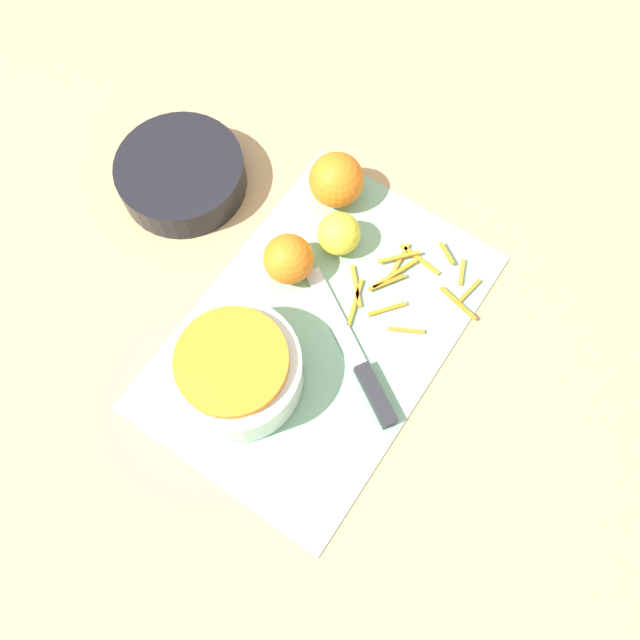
{
  "coord_description": "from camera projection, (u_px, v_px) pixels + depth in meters",
  "views": [
    {
      "loc": [
        -0.24,
        -0.16,
        0.78
      ],
      "look_at": [
        0.0,
        0.0,
        0.04
      ],
      "focal_mm": 35.0,
      "sensor_mm": 36.0,
      "label": 1
    }
  ],
  "objects": [
    {
      "name": "lemon",
      "position": [
        339.0,
        234.0,
        0.85
      ],
      "size": [
        0.06,
        0.06,
        0.06
      ],
      "color": "yellow",
      "rests_on": "cutting_board"
    },
    {
      "name": "bowl_dark",
      "position": [
        182.0,
        175.0,
        0.89
      ],
      "size": [
        0.18,
        0.18,
        0.05
      ],
      "color": "black",
      "rests_on": "ground_plane"
    },
    {
      "name": "ground_plane",
      "position": [
        320.0,
        330.0,
        0.83
      ],
      "size": [
        4.0,
        4.0,
        0.0
      ],
      "primitive_type": "plane",
      "color": "tan"
    },
    {
      "name": "cutting_board",
      "position": [
        320.0,
        329.0,
        0.83
      ],
      "size": [
        0.48,
        0.32,
        0.01
      ],
      "color": "#84B793",
      "rests_on": "ground_plane"
    },
    {
      "name": "orange_left",
      "position": [
        289.0,
        259.0,
        0.83
      ],
      "size": [
        0.07,
        0.07,
        0.07
      ],
      "color": "orange",
      "rests_on": "cutting_board"
    },
    {
      "name": "orange_right",
      "position": [
        336.0,
        180.0,
        0.87
      ],
      "size": [
        0.08,
        0.08,
        0.08
      ],
      "color": "orange",
      "rests_on": "cutting_board"
    },
    {
      "name": "bowl_speckled",
      "position": [
        235.0,
        370.0,
        0.77
      ],
      "size": [
        0.17,
        0.17,
        0.08
      ],
      "color": "silver",
      "rests_on": "cutting_board"
    },
    {
      "name": "knife",
      "position": [
        364.0,
        373.0,
        0.8
      ],
      "size": [
        0.14,
        0.22,
        0.02
      ],
      "rotation": [
        0.0,
        0.0,
        1.03
      ],
      "color": "#232328",
      "rests_on": "cutting_board"
    },
    {
      "name": "peel_pile",
      "position": [
        407.0,
        283.0,
        0.85
      ],
      "size": [
        0.18,
        0.18,
        0.01
      ],
      "color": "orange",
      "rests_on": "cutting_board"
    }
  ]
}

